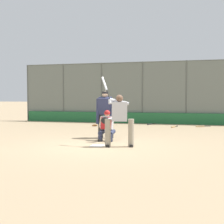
{
  "coord_description": "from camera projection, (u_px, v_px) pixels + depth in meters",
  "views": [
    {
      "loc": [
        -3.02,
        9.54,
        1.59
      ],
      "look_at": [
        -0.22,
        -1.0,
        1.05
      ],
      "focal_mm": 50.0,
      "sensor_mm": 36.0,
      "label": 1
    }
  ],
  "objects": [
    {
      "name": "ground_plane",
      "position": [
        98.0,
        146.0,
        10.06
      ],
      "size": [
        160.0,
        160.0,
        0.0
      ],
      "primitive_type": "plane",
      "color": "tan"
    },
    {
      "name": "home_plate_marker",
      "position": [
        98.0,
        146.0,
        10.06
      ],
      "size": [
        0.43,
        0.43,
        0.01
      ],
      "primitive_type": "cube",
      "color": "white",
      "rests_on": "ground_plane"
    },
    {
      "name": "backstop_fence",
      "position": [
        142.0,
        91.0,
        18.56
      ],
      "size": [
        15.33,
        0.08,
        3.67
      ],
      "color": "#515651",
      "rests_on": "ground_plane"
    },
    {
      "name": "padding_wall",
      "position": [
        142.0,
        118.0,
        18.54
      ],
      "size": [
        14.95,
        0.18,
        0.64
      ],
      "primitive_type": "cube",
      "color": "#236638",
      "rests_on": "ground_plane"
    },
    {
      "name": "bleachers_beyond",
      "position": [
        180.0,
        115.0,
        20.16
      ],
      "size": [
        10.68,
        1.95,
        1.16
      ],
      "color": "slate",
      "rests_on": "ground_plane"
    },
    {
      "name": "batter_at_plate",
      "position": [
        119.0,
        118.0,
        9.83
      ],
      "size": [
        1.14,
        0.57,
        2.24
      ],
      "rotation": [
        0.0,
        0.0,
        0.25
      ],
      "color": "gray",
      "rests_on": "ground_plane"
    },
    {
      "name": "catcher_behind_plate",
      "position": [
        107.0,
        125.0,
        11.13
      ],
      "size": [
        0.58,
        0.69,
        1.11
      ],
      "rotation": [
        0.0,
        0.0,
        -0.03
      ],
      "color": "#2D334C",
      "rests_on": "ground_plane"
    },
    {
      "name": "umpire_home",
      "position": [
        105.0,
        113.0,
        11.88
      ],
      "size": [
        0.73,
        0.46,
        1.79
      ],
      "rotation": [
        0.0,
        0.0,
        -0.04
      ],
      "color": "#333333",
      "rests_on": "ground_plane"
    },
    {
      "name": "spare_bat_near_backstop",
      "position": [
        174.0,
        127.0,
        16.12
      ],
      "size": [
        0.3,
        0.83,
        0.07
      ],
      "rotation": [
        0.0,
        0.0,
        1.26
      ],
      "color": "black",
      "rests_on": "ground_plane"
    },
    {
      "name": "spare_bat_by_padding",
      "position": [
        151.0,
        124.0,
        17.69
      ],
      "size": [
        0.41,
        0.81,
        0.07
      ],
      "rotation": [
        0.0,
        0.0,
        1.13
      ],
      "color": "black",
      "rests_on": "ground_plane"
    },
    {
      "name": "spare_bat_third_base_side",
      "position": [
        201.0,
        126.0,
        16.36
      ],
      "size": [
        0.76,
        0.39,
        0.07
      ],
      "rotation": [
        0.0,
        0.0,
        0.44
      ],
      "color": "black",
      "rests_on": "ground_plane"
    },
    {
      "name": "spare_bat_first_base_side",
      "position": [
        105.0,
        124.0,
        17.52
      ],
      "size": [
        0.78,
        0.4,
        0.07
      ],
      "rotation": [
        0.0,
        0.0,
        5.85
      ],
      "color": "black",
      "rests_on": "ground_plane"
    },
    {
      "name": "fielding_glove_on_dirt",
      "position": [
        95.0,
        125.0,
        16.75
      ],
      "size": [
        0.29,
        0.22,
        0.1
      ],
      "color": "brown",
      "rests_on": "ground_plane"
    }
  ]
}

